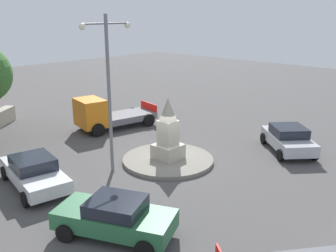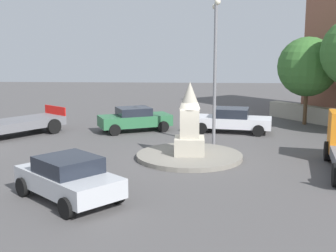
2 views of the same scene
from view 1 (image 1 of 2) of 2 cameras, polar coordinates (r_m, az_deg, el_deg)
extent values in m
plane|color=#4F4C4C|center=(19.41, 0.00, -5.45)|extent=(80.00, 80.00, 0.00)
cylinder|color=gray|center=(19.37, 0.00, -5.19)|extent=(4.69, 4.69, 0.20)
cube|color=#B2AA99|center=(19.20, 0.00, -3.88)|extent=(1.30, 1.30, 0.75)
cube|color=#B2AA99|center=(18.86, 0.00, -1.02)|extent=(0.84, 0.84, 1.27)
cone|color=#B2AA99|center=(18.52, 0.00, 2.60)|extent=(0.92, 0.92, 1.18)
cylinder|color=slate|center=(17.39, -8.97, 4.40)|extent=(0.16, 0.16, 7.36)
cylinder|color=slate|center=(17.38, -7.83, 15.31)|extent=(1.24, 0.08, 0.08)
cylinder|color=slate|center=(16.62, -11.22, 15.09)|extent=(1.24, 0.08, 0.08)
sphere|color=#F2EACC|center=(17.79, -6.24, 15.08)|extent=(0.28, 0.28, 0.28)
sphere|color=#F2EACC|center=(16.27, -13.01, 14.59)|extent=(0.28, 0.28, 0.28)
cube|color=#2D6B42|center=(13.25, -8.14, -13.93)|extent=(3.24, 4.43, 0.63)
cube|color=#1E232D|center=(12.96, -7.95, -11.94)|extent=(2.18, 2.31, 0.45)
cylinder|color=black|center=(13.60, -0.84, -14.43)|extent=(0.46, 0.67, 0.64)
cylinder|color=black|center=(12.27, -3.60, -18.33)|extent=(0.46, 0.67, 0.64)
cylinder|color=black|center=(14.67, -11.72, -12.29)|extent=(0.46, 0.67, 0.64)
cylinder|color=black|center=(13.44, -15.45, -15.51)|extent=(0.46, 0.67, 0.64)
cube|color=silver|center=(17.52, -19.79, -6.94)|extent=(2.55, 4.74, 0.57)
cube|color=#1E232D|center=(17.33, -19.98, -5.29)|extent=(1.93, 2.14, 0.52)
cylinder|color=black|center=(16.51, -15.08, -9.07)|extent=(0.33, 0.67, 0.64)
cylinder|color=black|center=(16.05, -20.98, -10.44)|extent=(0.33, 0.67, 0.64)
cylinder|color=black|center=(19.25, -18.64, -5.56)|extent=(0.33, 0.67, 0.64)
cylinder|color=black|center=(18.86, -23.72, -6.61)|extent=(0.33, 0.67, 0.64)
cube|color=#B7BABF|center=(21.62, 17.90, -2.15)|extent=(3.96, 4.08, 0.61)
cube|color=#1E232D|center=(21.48, 18.00, -0.71)|extent=(2.45, 2.46, 0.51)
cylinder|color=black|center=(22.59, 14.42, -1.86)|extent=(0.60, 0.62, 0.64)
cylinder|color=black|center=(23.24, 18.69, -1.70)|extent=(0.60, 0.62, 0.64)
cylinder|color=black|center=(20.21, 16.83, -4.31)|extent=(0.60, 0.62, 0.64)
cylinder|color=black|center=(20.94, 21.51, -4.04)|extent=(0.60, 0.62, 0.64)
cube|color=orange|center=(24.23, -11.81, 2.01)|extent=(1.89, 2.35, 1.75)
cube|color=slate|center=(25.51, -6.39, 1.46)|extent=(4.05, 2.80, 0.41)
cube|color=red|center=(26.30, -2.96, 3.04)|extent=(0.46, 1.98, 0.50)
cylinder|color=black|center=(23.54, -10.68, -0.59)|extent=(0.88, 0.44, 0.84)
cylinder|color=black|center=(25.38, -12.70, 0.57)|extent=(0.88, 0.44, 0.84)
cylinder|color=black|center=(25.25, -2.99, 0.90)|extent=(0.88, 0.44, 0.84)
cylinder|color=black|center=(26.98, -5.39, 1.89)|extent=(0.88, 0.44, 0.84)
camera|label=2|loc=(34.77, 22.44, 11.70)|focal=47.81mm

